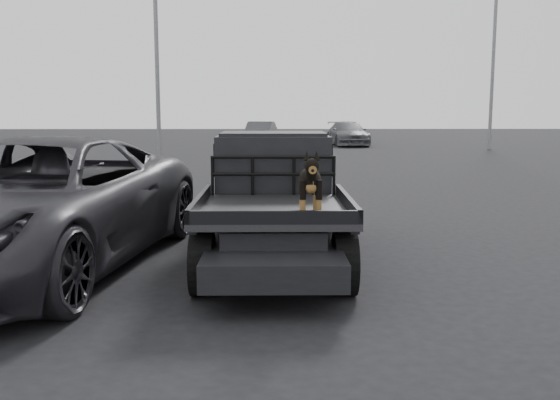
{
  "coord_description": "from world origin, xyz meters",
  "views": [
    {
      "loc": [
        -0.61,
        -6.32,
        2.17
      ],
      "look_at": [
        -0.54,
        -0.12,
        1.25
      ],
      "focal_mm": 40.0,
      "sensor_mm": 36.0,
      "label": 1
    }
  ],
  "objects_px": {
    "dog": "(310,185)",
    "parked_suv": "(32,205)",
    "flatbed_ute": "(273,229)",
    "distant_car_b": "(348,134)",
    "floodlight_mid": "(495,19)",
    "distant_car_a": "(260,133)"
  },
  "relations": [
    {
      "from": "dog",
      "to": "parked_suv",
      "type": "distance_m",
      "value": 3.84
    },
    {
      "from": "flatbed_ute",
      "to": "distant_car_b",
      "type": "distance_m",
      "value": 28.21
    },
    {
      "from": "dog",
      "to": "parked_suv",
      "type": "height_order",
      "value": "parked_suv"
    },
    {
      "from": "flatbed_ute",
      "to": "parked_suv",
      "type": "bearing_deg",
      "value": -171.22
    },
    {
      "from": "distant_car_b",
      "to": "floodlight_mid",
      "type": "relative_size",
      "value": 0.39
    },
    {
      "from": "flatbed_ute",
      "to": "distant_car_a",
      "type": "xyz_separation_m",
      "value": [
        -0.73,
        28.04,
        0.24
      ]
    },
    {
      "from": "flatbed_ute",
      "to": "parked_suv",
      "type": "height_order",
      "value": "parked_suv"
    },
    {
      "from": "flatbed_ute",
      "to": "parked_suv",
      "type": "relative_size",
      "value": 0.84
    },
    {
      "from": "parked_suv",
      "to": "floodlight_mid",
      "type": "bearing_deg",
      "value": 67.13
    },
    {
      "from": "distant_car_a",
      "to": "flatbed_ute",
      "type": "bearing_deg",
      "value": -80.47
    },
    {
      "from": "distant_car_a",
      "to": "floodlight_mid",
      "type": "bearing_deg",
      "value": -8.28
    },
    {
      "from": "distant_car_a",
      "to": "distant_car_b",
      "type": "bearing_deg",
      "value": 6.07
    },
    {
      "from": "flatbed_ute",
      "to": "distant_car_b",
      "type": "bearing_deg",
      "value": 80.97
    },
    {
      "from": "flatbed_ute",
      "to": "dog",
      "type": "relative_size",
      "value": 7.3
    },
    {
      "from": "flatbed_ute",
      "to": "floodlight_mid",
      "type": "bearing_deg",
      "value": 64.64
    },
    {
      "from": "dog",
      "to": "distant_car_a",
      "type": "relative_size",
      "value": 0.17
    },
    {
      "from": "distant_car_a",
      "to": "distant_car_b",
      "type": "xyz_separation_m",
      "value": [
        5.15,
        -0.18,
        -0.0
      ]
    },
    {
      "from": "dog",
      "to": "floodlight_mid",
      "type": "distance_m",
      "value": 28.89
    },
    {
      "from": "dog",
      "to": "distant_car_b",
      "type": "relative_size",
      "value": 0.15
    },
    {
      "from": "distant_car_b",
      "to": "floodlight_mid",
      "type": "height_order",
      "value": "floodlight_mid"
    },
    {
      "from": "dog",
      "to": "floodlight_mid",
      "type": "xyz_separation_m",
      "value": [
        11.16,
        26.08,
        5.48
      ]
    },
    {
      "from": "dog",
      "to": "distant_car_a",
      "type": "xyz_separation_m",
      "value": [
        -1.15,
        29.69,
        -0.59
      ]
    }
  ]
}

